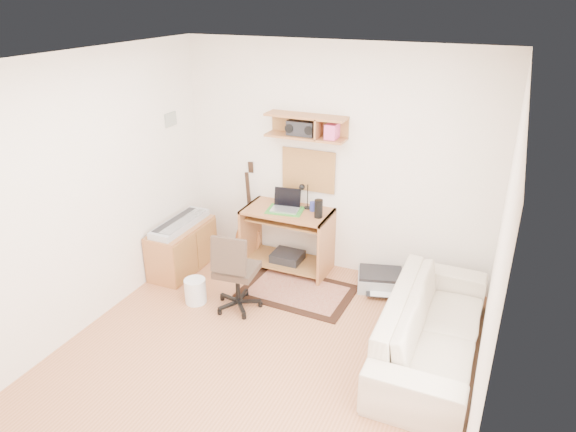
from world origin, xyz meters
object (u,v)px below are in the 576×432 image
at_px(task_chair, 237,270).
at_px(printer, 380,281).
at_px(desk, 287,240).
at_px(sofa, 433,318).
at_px(cabinet, 182,248).

relative_size(task_chair, printer, 1.83).
bearing_deg(desk, sofa, -27.38).
xyz_separation_m(desk, sofa, (1.83, -0.95, 0.02)).
xyz_separation_m(task_chair, cabinet, (-0.99, 0.46, -0.17)).
bearing_deg(printer, cabinet, 177.40).
xyz_separation_m(desk, task_chair, (-0.13, -0.98, 0.07)).
bearing_deg(desk, cabinet, -155.59).
bearing_deg(printer, sofa, -68.74).
xyz_separation_m(task_chair, printer, (1.26, 0.97, -0.36)).
xyz_separation_m(task_chair, sofa, (1.97, 0.03, -0.05)).
xyz_separation_m(cabinet, printer, (2.26, 0.51, -0.19)).
relative_size(desk, sofa, 0.50).
relative_size(printer, sofa, 0.24).
height_order(desk, sofa, sofa).
distance_m(desk, task_chair, 0.99).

